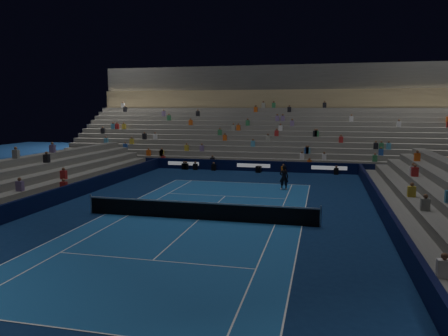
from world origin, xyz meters
The scene contains 9 objects.
ground centered at (0.00, 0.00, 0.00)m, with size 90.00×90.00×0.00m, color #0C224C.
court_surface centered at (0.00, 0.00, 0.01)m, with size 10.97×23.77×0.01m, color #1B5396.
sponsor_barrier_far centered at (0.00, 18.50, 0.50)m, with size 44.00×0.25×1.00m, color black.
sponsor_barrier_east centered at (9.70, 0.00, 0.50)m, with size 0.25×37.00×1.00m, color black.
sponsor_barrier_west centered at (-9.70, 0.00, 0.50)m, with size 0.25×37.00×1.00m, color black.
grandstand_main centered at (0.00, 27.90, 3.38)m, with size 44.00×15.20×11.20m.
tennis_net centered at (0.00, 0.00, 0.50)m, with size 12.90×0.10×1.10m.
tennis_player centered at (3.67, 9.74, 0.90)m, with size 0.66×0.43×1.80m, color black.
broadcast_camera centered at (0.59, 17.68, 0.31)m, with size 0.51×0.93×0.60m.
Camera 1 is at (6.42, -21.54, 5.96)m, focal length 34.33 mm.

